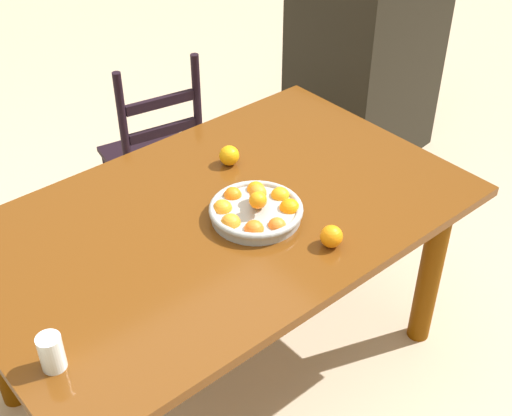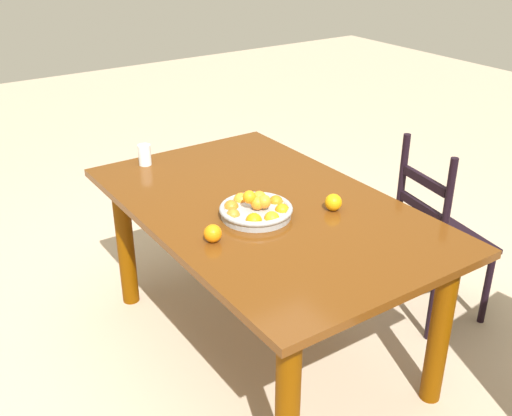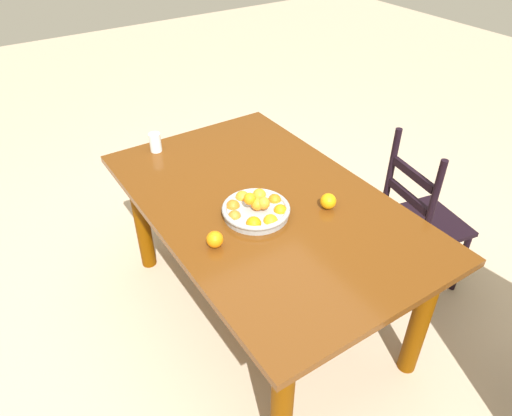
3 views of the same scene
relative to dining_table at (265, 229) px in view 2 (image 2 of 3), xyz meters
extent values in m
plane|color=tan|center=(0.00, 0.00, -0.65)|extent=(12.00, 12.00, 0.00)
cube|color=#5B2F0D|center=(0.00, 0.00, 0.11)|extent=(1.69, 1.05, 0.04)
cylinder|color=#632F00|center=(-0.72, -0.40, -0.28)|extent=(0.09, 0.09, 0.74)
cylinder|color=#632F00|center=(0.72, -0.40, -0.28)|extent=(0.09, 0.09, 0.74)
cylinder|color=#632F00|center=(-0.72, 0.40, -0.28)|extent=(0.09, 0.09, 0.74)
cylinder|color=#632F00|center=(0.72, 0.40, -0.28)|extent=(0.09, 0.09, 0.74)
cube|color=black|center=(0.29, 0.91, -0.22)|extent=(0.46, 0.46, 0.03)
cylinder|color=black|center=(0.49, 1.05, -0.44)|extent=(0.04, 0.04, 0.42)
cylinder|color=black|center=(0.15, 1.11, -0.44)|extent=(0.04, 0.04, 0.42)
cylinder|color=black|center=(0.43, 0.71, -0.44)|extent=(0.04, 0.04, 0.42)
cylinder|color=black|center=(0.09, 0.77, -0.44)|extent=(0.04, 0.04, 0.42)
cylinder|color=black|center=(0.43, 0.71, 0.06)|extent=(0.04, 0.04, 0.53)
cylinder|color=black|center=(0.09, 0.77, 0.06)|extent=(0.04, 0.04, 0.53)
cube|color=black|center=(0.26, 0.74, 0.01)|extent=(0.31, 0.08, 0.04)
cube|color=black|center=(0.26, 0.74, 0.15)|extent=(0.31, 0.08, 0.04)
cylinder|color=#999C9D|center=(0.07, -0.10, 0.14)|extent=(0.30, 0.30, 0.04)
torus|color=#999C9D|center=(0.07, -0.10, 0.16)|extent=(0.31, 0.31, 0.02)
sphere|color=orange|center=(0.19, -0.09, 0.16)|extent=(0.07, 0.07, 0.07)
sphere|color=orange|center=(0.15, -0.01, 0.16)|extent=(0.06, 0.06, 0.06)
sphere|color=orange|center=(0.06, 0.01, 0.16)|extent=(0.06, 0.06, 0.06)
sphere|color=orange|center=(-0.01, -0.02, 0.16)|extent=(0.07, 0.07, 0.07)
sphere|color=orange|center=(-0.04, -0.10, 0.16)|extent=(0.07, 0.07, 0.07)
sphere|color=orange|center=(0.00, -0.18, 0.16)|extent=(0.07, 0.07, 0.07)
sphere|color=orange|center=(0.07, -0.21, 0.16)|extent=(0.06, 0.06, 0.06)
sphere|color=orange|center=(0.16, -0.17, 0.16)|extent=(0.07, 0.07, 0.07)
sphere|color=orange|center=(0.06, -0.12, 0.22)|extent=(0.06, 0.06, 0.06)
sphere|color=orange|center=(0.09, -0.10, 0.19)|extent=(0.06, 0.06, 0.06)
sphere|color=orange|center=(0.10, -0.07, 0.20)|extent=(0.06, 0.06, 0.06)
sphere|color=orange|center=(0.21, 0.22, 0.16)|extent=(0.08, 0.08, 0.08)
sphere|color=orange|center=(0.16, -0.36, 0.16)|extent=(0.07, 0.07, 0.07)
cylinder|color=silver|center=(-0.73, -0.24, 0.18)|extent=(0.06, 0.06, 0.11)
camera|label=1|loc=(-1.10, -1.47, 1.51)|focal=47.81mm
camera|label=2|loc=(2.00, -1.39, 1.30)|focal=42.66mm
camera|label=3|loc=(1.51, -1.04, 1.43)|focal=32.92mm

